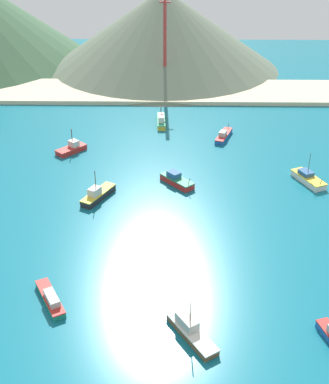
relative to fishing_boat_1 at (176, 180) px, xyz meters
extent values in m
cube|color=#146B7F|center=(-1.45, -4.15, -1.21)|extent=(260.00, 280.00, 0.50)
cube|color=red|center=(0.11, -0.12, -0.32)|extent=(7.55, 7.98, 1.28)
cube|color=#238C5B|center=(0.11, -0.12, 0.43)|extent=(7.70, 8.14, 0.20)
cube|color=#28568C|center=(-0.59, 0.65, 1.10)|extent=(3.34, 3.40, 1.14)
cylinder|color=#4C3823|center=(2.62, -2.92, 1.23)|extent=(0.58, 0.62, 1.73)
cube|color=#1E5BA8|center=(12.39, 25.21, -0.46)|extent=(5.30, 9.68, 1.00)
cube|color=red|center=(12.39, 25.21, 0.15)|extent=(5.40, 9.87, 0.20)
cube|color=#B2ADA3|center=(11.99, 24.09, 0.84)|extent=(2.38, 2.88, 1.19)
cylinder|color=#4C3823|center=(13.86, 29.23, 0.75)|extent=(0.32, 0.60, 1.36)
cube|color=#232328|center=(-16.20, -6.53, -0.33)|extent=(6.51, 9.42, 1.25)
cube|color=gold|center=(-16.20, -6.53, 0.39)|extent=(6.64, 9.61, 0.20)
cube|color=beige|center=(-16.74, -7.56, 1.29)|extent=(2.85, 3.16, 1.59)
cylinder|color=#4C3823|center=(-16.50, -7.10, 3.89)|extent=(0.15, 0.15, 3.61)
cube|color=red|center=(-25.80, 16.05, -0.42)|extent=(7.25, 7.58, 1.07)
cube|color=red|center=(-25.80, 16.05, 0.22)|extent=(7.40, 7.74, 0.20)
cube|color=beige|center=(-25.17, 16.75, 1.07)|extent=(2.94, 2.92, 1.51)
cylinder|color=#4C3823|center=(-25.42, 16.46, 3.39)|extent=(0.20, 0.20, 3.14)
cube|color=brown|center=(1.97, -45.23, -0.51)|extent=(7.35, 9.59, 0.90)
cube|color=white|center=(1.97, -45.23, 0.04)|extent=(7.50, 9.78, 0.20)
cube|color=#B2ADA3|center=(1.30, -44.19, 0.89)|extent=(3.55, 4.14, 1.50)
cylinder|color=#4C3823|center=(1.71, -44.82, 3.73)|extent=(0.15, 0.15, 4.18)
cube|color=#198466|center=(-19.55, -38.25, -0.53)|extent=(6.19, 8.93, 0.86)
cube|color=red|center=(-19.55, -38.25, 0.01)|extent=(6.31, 9.11, 0.20)
cube|color=#B2ADA3|center=(-18.99, -39.24, 0.62)|extent=(3.24, 4.19, 1.03)
cube|color=silver|center=(28.90, 1.25, -0.35)|extent=(6.43, 9.39, 1.21)
cube|color=gold|center=(28.90, 1.25, 0.36)|extent=(6.55, 9.58, 0.20)
cube|color=#28568C|center=(28.44, 2.27, 0.90)|extent=(3.34, 3.75, 0.89)
cylinder|color=#4C3823|center=(30.55, -2.41, 1.10)|extent=(0.39, 0.68, 1.64)
cylinder|color=#4C3823|center=(28.69, 1.71, 3.59)|extent=(0.11, 0.11, 4.48)
cube|color=gold|center=(-4.11, 35.02, -0.34)|extent=(2.56, 10.43, 1.23)
cube|color=#238C5B|center=(-4.11, 35.02, 0.37)|extent=(2.61, 10.64, 0.20)
cube|color=silver|center=(-4.05, 33.73, 1.27)|extent=(1.75, 4.13, 1.59)
cylinder|color=#4C3823|center=(-4.33, 39.67, 1.14)|extent=(0.15, 0.71, 1.66)
cylinder|color=#4C3823|center=(-4.09, 34.54, 3.44)|extent=(0.12, 0.12, 2.76)
cube|color=beige|center=(-1.45, 60.99, -0.36)|extent=(247.00, 22.54, 1.20)
cone|color=#60705B|center=(-4.52, 90.27, 12.93)|extent=(84.06, 84.06, 27.77)
cylinder|color=#B7332D|center=(-3.49, 61.80, 16.00)|extent=(1.02, 1.02, 33.91)
cylinder|color=#B7332D|center=(-3.49, 61.80, 26.85)|extent=(3.39, 0.51, 0.51)
cylinder|color=#B7332D|center=(-3.49, 61.80, 20.07)|extent=(0.51, 2.71, 0.51)
camera|label=1|loc=(-1.00, -98.75, 52.69)|focal=48.21mm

